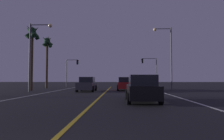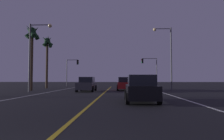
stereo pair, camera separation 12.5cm
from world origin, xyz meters
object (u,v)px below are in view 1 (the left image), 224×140
car_oncoming (87,84)px  street_lamp_left_mid (35,48)px  car_ahead_far (125,84)px  palm_tree_left_mid (32,37)px  traffic_light_near_left (72,67)px  traffic_light_near_right (149,66)px  street_lamp_right_far (167,50)px  palm_tree_left_far (47,46)px  car_lead_same_lane (142,89)px

car_oncoming → street_lamp_left_mid: bearing=-74.8°
car_ahead_far → street_lamp_left_mid: (-10.20, -4.00, 4.15)m
palm_tree_left_mid → traffic_light_near_left: bearing=82.1°
traffic_light_near_right → palm_tree_left_mid: (-16.78, -13.63, 2.67)m
street_lamp_left_mid → palm_tree_left_mid: bearing=121.2°
traffic_light_near_right → car_oncoming: bearing=56.8°
street_lamp_left_mid → traffic_light_near_left: bearing=88.8°
street_lamp_right_far → palm_tree_left_far: size_ratio=0.99×
street_lamp_left_mid → palm_tree_left_mid: (-1.55, 2.55, 1.75)m
traffic_light_near_right → palm_tree_left_mid: 21.78m
car_ahead_far → street_lamp_left_mid: 11.71m
car_ahead_far → traffic_light_near_left: size_ratio=0.82×
car_ahead_far → palm_tree_left_mid: (-11.74, -1.45, 5.90)m
palm_tree_left_mid → palm_tree_left_far: bearing=94.8°
traffic_light_near_right → street_lamp_right_far: 11.51m
traffic_light_near_right → palm_tree_left_mid: size_ratio=0.65×
car_oncoming → palm_tree_left_far: palm_tree_left_far is taller
car_oncoming → traffic_light_near_right: (9.58, 14.65, 3.23)m
palm_tree_left_mid → traffic_light_near_right: bearing=39.1°
car_oncoming → palm_tree_left_mid: size_ratio=0.51×
car_lead_same_lane → traffic_light_near_right: (4.32, 25.31, 3.23)m
car_ahead_far → traffic_light_near_right: size_ratio=0.79×
car_lead_same_lane → palm_tree_left_far: size_ratio=0.51×
car_ahead_far → car_oncoming: bearing=118.5°
street_lamp_left_mid → palm_tree_left_mid: palm_tree_left_mid is taller
street_lamp_right_far → traffic_light_near_left: bearing=-36.3°
car_ahead_far → street_lamp_left_mid: size_ratio=0.55×
car_ahead_far → palm_tree_left_far: (-12.31, 5.28, 5.93)m
car_ahead_far → palm_tree_left_far: size_ratio=0.51×
street_lamp_left_mid → car_ahead_far: bearing=21.4°
street_lamp_left_mid → palm_tree_left_mid: size_ratio=0.93×
car_oncoming → car_ahead_far: bearing=118.5°
street_lamp_right_far → palm_tree_left_mid: street_lamp_right_far is taller
car_oncoming → street_lamp_left_mid: 7.17m
car_oncoming → car_lead_same_lane: bearing=26.3°
car_lead_same_lane → street_lamp_right_far: size_ratio=0.51×
car_oncoming → car_ahead_far: (4.55, 2.47, 0.00)m
car_lead_same_lane → car_oncoming: same height
car_lead_same_lane → street_lamp_left_mid: size_ratio=0.55×
traffic_light_near_left → traffic_light_near_right: bearing=-0.0°
street_lamp_right_far → palm_tree_left_far: bearing=-14.1°
traffic_light_near_right → traffic_light_near_left: bearing=-0.0°
car_oncoming → traffic_light_near_left: size_ratio=0.82×
car_oncoming → street_lamp_right_far: (10.25, 3.23, 4.49)m
street_lamp_left_mid → street_lamp_right_far: size_ratio=0.92×
palm_tree_left_mid → street_lamp_left_mid: bearing=-58.8°
street_lamp_right_far → street_lamp_left_mid: bearing=16.7°
car_oncoming → traffic_light_near_left: bearing=-160.1°
car_ahead_far → traffic_light_near_left: traffic_light_near_left is taller
traffic_light_near_right → street_lamp_right_far: street_lamp_right_far is taller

